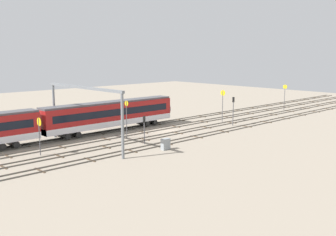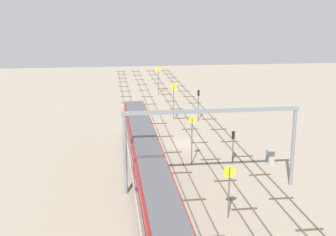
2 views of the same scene
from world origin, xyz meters
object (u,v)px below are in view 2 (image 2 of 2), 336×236
Objects in this scene: speed_sign_far_trackside at (192,135)px; signal_light_trackside_departure at (198,101)px; overhead_gantry at (212,130)px; speed_sign_mid_trackside at (174,96)px; relay_cabinet at (270,156)px; signal_light_trackside_approach at (233,142)px; speed_sign_near_foreground at (229,183)px; speed_sign_distant_end at (158,77)px.

speed_sign_far_trackside is 20.42m from signal_light_trackside_departure.
overhead_gantry is at bearing -175.95° from speed_sign_far_trackside.
relay_cabinet is at bearing -159.48° from speed_sign_mid_trackside.
signal_light_trackside_approach is at bearing -170.24° from speed_sign_mid_trackside.
overhead_gantry is at bearing 0.97° from speed_sign_near_foreground.
overhead_gantry reaches higher than speed_sign_near_foreground.
speed_sign_distant_end is 44.15m from signal_light_trackside_approach.
speed_sign_far_trackside reaches higher than relay_cabinet.
signal_light_trackside_approach is at bearing -179.84° from signal_light_trackside_departure.
speed_sign_mid_trackside reaches higher than speed_sign_distant_end.
speed_sign_far_trackside is 4.89m from signal_light_trackside_approach.
speed_sign_mid_trackside is 1.03× the size of speed_sign_distant_end.
signal_light_trackside_approach is 20.44m from signal_light_trackside_departure.
signal_light_trackside_departure reaches higher than relay_cabinet.
speed_sign_distant_end is (43.42, -0.96, 0.19)m from speed_sign_far_trackside.
speed_sign_near_foreground is at bearing 147.17° from relay_cabinet.
signal_light_trackside_approach is (13.58, -4.13, -0.61)m from speed_sign_near_foreground.
signal_light_trackside_approach is (-22.12, -3.80, -1.27)m from speed_sign_mid_trackside.
signal_light_trackside_departure is at bearing -170.93° from speed_sign_distant_end.
overhead_gantry is 4.43× the size of signal_light_trackside_approach.
signal_light_trackside_approach is 0.78× the size of signal_light_trackside_departure.
overhead_gantry is 27.91m from signal_light_trackside_departure.
overhead_gantry reaches higher than speed_sign_far_trackside.
speed_sign_far_trackside is 3.77× the size of relay_cabinet.
speed_sign_mid_trackside reaches higher than signal_light_trackside_departure.
speed_sign_distant_end is (57.55, -0.31, 0.48)m from speed_sign_near_foreground.
overhead_gantry is at bearing 179.14° from speed_sign_mid_trackside.
overhead_gantry is at bearing 128.00° from relay_cabinet.
speed_sign_distant_end is at bearing -0.47° from overhead_gantry.
signal_light_trackside_approach is (7.01, -4.24, -3.61)m from overhead_gantry.
overhead_gantry is 2.98× the size of speed_sign_mid_trackside.
signal_light_trackside_approach is at bearing -175.04° from speed_sign_distant_end.
relay_cabinet is (-0.16, -4.53, -1.88)m from signal_light_trackside_approach.
speed_sign_mid_trackside is at bearing 20.52° from relay_cabinet.
speed_sign_distant_end is (21.86, 0.01, -0.19)m from speed_sign_mid_trackside.
speed_sign_distant_end is at bearing 4.96° from signal_light_trackside_approach.
overhead_gantry is at bearing 171.33° from signal_light_trackside_departure.
speed_sign_mid_trackside is at bearing -0.52° from speed_sign_near_foreground.
signal_light_trackside_departure is at bearing -6.83° from speed_sign_near_foreground.
relay_cabinet is at bearing -169.29° from speed_sign_distant_end.
signal_light_trackside_departure is at bearing -13.36° from speed_sign_far_trackside.
speed_sign_distant_end is 1.13× the size of signal_light_trackside_departure.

